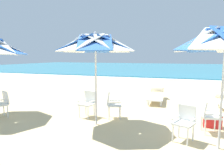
{
  "coord_description": "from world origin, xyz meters",
  "views": [
    {
      "loc": [
        -1.77,
        -7.93,
        2.02
      ],
      "look_at": [
        -4.39,
        -0.56,
        1.0
      ],
      "focal_mm": 33.25,
      "sensor_mm": 36.0,
      "label": 1
    }
  ],
  "objects_px": {
    "plastic_chair_3": "(88,102)",
    "sun_lounger_2": "(156,95)",
    "plastic_chair_1": "(185,120)",
    "plastic_chair_2": "(112,103)",
    "beach_umbrella_1": "(95,44)",
    "plastic_chair_4": "(2,103)",
    "plastic_chair_0": "(208,114)",
    "cooler_box": "(212,120)"
  },
  "relations": [
    {
      "from": "plastic_chair_1",
      "to": "plastic_chair_2",
      "type": "distance_m",
      "value": 2.5
    },
    {
      "from": "beach_umbrella_1",
      "to": "sun_lounger_2",
      "type": "xyz_separation_m",
      "value": [
        1.25,
        3.77,
        -2.06
      ]
    },
    {
      "from": "plastic_chair_3",
      "to": "sun_lounger_2",
      "type": "bearing_deg",
      "value": 59.73
    },
    {
      "from": "plastic_chair_4",
      "to": "beach_umbrella_1",
      "type": "bearing_deg",
      "value": 7.19
    },
    {
      "from": "plastic_chair_2",
      "to": "plastic_chair_4",
      "type": "height_order",
      "value": "same"
    },
    {
      "from": "beach_umbrella_1",
      "to": "plastic_chair_3",
      "type": "xyz_separation_m",
      "value": [
        -0.58,
        0.64,
        -1.85
      ]
    },
    {
      "from": "beach_umbrella_1",
      "to": "plastic_chair_4",
      "type": "bearing_deg",
      "value": -172.81
    },
    {
      "from": "plastic_chair_3",
      "to": "plastic_chair_1",
      "type": "bearing_deg",
      "value": -18.51
    },
    {
      "from": "plastic_chair_0",
      "to": "sun_lounger_2",
      "type": "xyz_separation_m",
      "value": [
        -1.8,
        3.4,
        -0.22
      ]
    },
    {
      "from": "plastic_chair_0",
      "to": "plastic_chair_4",
      "type": "relative_size",
      "value": 1.0
    },
    {
      "from": "plastic_chair_3",
      "to": "plastic_chair_0",
      "type": "bearing_deg",
      "value": -4.25
    },
    {
      "from": "plastic_chair_3",
      "to": "sun_lounger_2",
      "type": "xyz_separation_m",
      "value": [
        1.83,
        3.13,
        -0.22
      ]
    },
    {
      "from": "plastic_chair_1",
      "to": "sun_lounger_2",
      "type": "bearing_deg",
      "value": 106.5
    },
    {
      "from": "plastic_chair_1",
      "to": "beach_umbrella_1",
      "type": "relative_size",
      "value": 0.32
    },
    {
      "from": "plastic_chair_1",
      "to": "plastic_chair_2",
      "type": "bearing_deg",
      "value": 153.11
    },
    {
      "from": "plastic_chair_0",
      "to": "plastic_chair_2",
      "type": "height_order",
      "value": "same"
    },
    {
      "from": "plastic_chair_1",
      "to": "plastic_chair_3",
      "type": "xyz_separation_m",
      "value": [
        -3.06,
        1.02,
        0.0
      ]
    },
    {
      "from": "beach_umbrella_1",
      "to": "cooler_box",
      "type": "xyz_separation_m",
      "value": [
        3.23,
        0.9,
        -2.14
      ]
    },
    {
      "from": "plastic_chair_4",
      "to": "plastic_chair_2",
      "type": "bearing_deg",
      "value": 18.47
    },
    {
      "from": "plastic_chair_3",
      "to": "plastic_chair_4",
      "type": "xyz_separation_m",
      "value": [
        -2.63,
        -1.04,
        0.0
      ]
    },
    {
      "from": "plastic_chair_0",
      "to": "plastic_chair_2",
      "type": "distance_m",
      "value": 2.83
    },
    {
      "from": "plastic_chair_1",
      "to": "plastic_chair_3",
      "type": "relative_size",
      "value": 1.0
    },
    {
      "from": "plastic_chair_0",
      "to": "plastic_chair_2",
      "type": "bearing_deg",
      "value": 172.3
    },
    {
      "from": "plastic_chair_1",
      "to": "sun_lounger_2",
      "type": "height_order",
      "value": "plastic_chair_1"
    },
    {
      "from": "plastic_chair_3",
      "to": "sun_lounger_2",
      "type": "distance_m",
      "value": 3.63
    },
    {
      "from": "plastic_chair_3",
      "to": "plastic_chair_4",
      "type": "relative_size",
      "value": 1.0
    },
    {
      "from": "plastic_chair_0",
      "to": "plastic_chair_4",
      "type": "xyz_separation_m",
      "value": [
        -6.26,
        -0.77,
        0.0
      ]
    },
    {
      "from": "plastic_chair_2",
      "to": "plastic_chair_3",
      "type": "distance_m",
      "value": 0.83
    },
    {
      "from": "plastic_chair_4",
      "to": "sun_lounger_2",
      "type": "bearing_deg",
      "value": 43.12
    },
    {
      "from": "beach_umbrella_1",
      "to": "plastic_chair_3",
      "type": "relative_size",
      "value": 3.13
    },
    {
      "from": "plastic_chair_3",
      "to": "cooler_box",
      "type": "bearing_deg",
      "value": 4.0
    },
    {
      "from": "plastic_chair_0",
      "to": "sun_lounger_2",
      "type": "height_order",
      "value": "plastic_chair_0"
    },
    {
      "from": "plastic_chair_2",
      "to": "sun_lounger_2",
      "type": "bearing_deg",
      "value": 71.6
    },
    {
      "from": "cooler_box",
      "to": "plastic_chair_3",
      "type": "bearing_deg",
      "value": -176.0
    },
    {
      "from": "plastic_chair_3",
      "to": "cooler_box",
      "type": "distance_m",
      "value": 3.83
    },
    {
      "from": "beach_umbrella_1",
      "to": "plastic_chair_2",
      "type": "relative_size",
      "value": 3.13
    },
    {
      "from": "plastic_chair_0",
      "to": "cooler_box",
      "type": "relative_size",
      "value": 1.73
    },
    {
      "from": "plastic_chair_1",
      "to": "plastic_chair_4",
      "type": "distance_m",
      "value": 5.68
    },
    {
      "from": "plastic_chair_1",
      "to": "plastic_chair_2",
      "type": "xyz_separation_m",
      "value": [
        -2.23,
        1.13,
        0.0
      ]
    },
    {
      "from": "plastic_chair_2",
      "to": "plastic_chair_3",
      "type": "height_order",
      "value": "same"
    },
    {
      "from": "plastic_chair_0",
      "to": "beach_umbrella_1",
      "type": "xyz_separation_m",
      "value": [
        -3.05,
        -0.37,
        1.85
      ]
    },
    {
      "from": "beach_umbrella_1",
      "to": "plastic_chair_1",
      "type": "bearing_deg",
      "value": -8.85
    }
  ]
}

